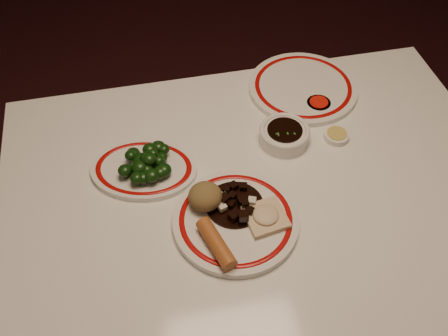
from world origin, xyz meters
The scene contains 13 objects.
ground centered at (0.00, 0.00, 0.00)m, with size 7.00×7.00×0.00m, color black.
dining_table centered at (0.00, 0.00, 0.66)m, with size 1.20×0.90×0.75m.
main_plate centered at (-0.08, -0.07, 0.76)m, with size 0.37×0.37×0.02m.
rice_mound centered at (-0.14, -0.01, 0.80)m, with size 0.08×0.08×0.05m, color olive.
spring_roll centered at (-0.13, -0.13, 0.78)m, with size 0.03×0.03×0.12m, color #B4622C.
fried_wonton centered at (-0.02, -0.08, 0.78)m, with size 0.10×0.10×0.02m.
stirfry_heap centered at (-0.07, -0.03, 0.78)m, with size 0.13×0.13×0.03m.
broccoli_plate centered at (-0.26, 0.12, 0.76)m, with size 0.30×0.27×0.02m.
broccoli_pile centered at (-0.25, 0.12, 0.79)m, with size 0.13×0.12×0.05m.
soy_bowl centered at (0.10, 0.15, 0.77)m, with size 0.12×0.12×0.04m.
sweet_sour_dish centered at (0.23, 0.25, 0.76)m, with size 0.06×0.06×0.02m.
mustard_dish centered at (0.23, 0.13, 0.76)m, with size 0.06×0.06×0.02m.
far_plate centered at (0.21, 0.33, 0.76)m, with size 0.38×0.38×0.02m.
Camera 1 is at (-0.24, -0.67, 1.66)m, focal length 40.00 mm.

